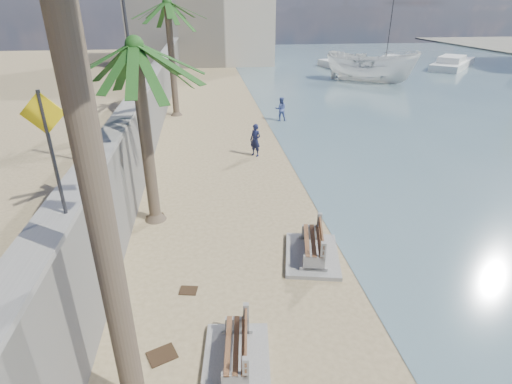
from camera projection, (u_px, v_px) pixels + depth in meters
ground_plane at (321, 378)px, 8.65m from camera, size 140.00×140.00×0.00m
seawall at (156, 101)px, 25.21m from camera, size 0.45×70.00×3.50m
wall_cap at (153, 72)px, 24.43m from camera, size 0.80×70.00×0.12m
end_building at (200, 6)px, 51.99m from camera, size 18.00×12.00×14.00m
bench_near at (236, 349)px, 8.85m from camera, size 1.71×2.32×0.91m
bench_far at (313, 245)px, 12.58m from camera, size 2.12×2.71×1.01m
palm_mid at (135, 47)px, 12.36m from camera, size 5.00×5.00×7.08m
palm_back at (167, 4)px, 25.74m from camera, size 5.00×5.00×8.29m
pedestrian_sign at (49, 138)px, 7.20m from camera, size 0.78×0.07×2.40m
streetlight at (126, 22)px, 15.95m from camera, size 0.28×0.28×5.12m
person_a at (255, 138)px, 20.80m from camera, size 0.84×0.84×1.96m
person_b at (281, 108)px, 27.17m from camera, size 0.90×0.72×1.78m
boat_cruiser at (371, 65)px, 40.37m from camera, size 4.94×4.92×4.10m
yacht_near at (453, 64)px, 50.10m from camera, size 10.02×10.45×1.50m
yacht_far at (341, 66)px, 48.71m from camera, size 4.08×7.95×1.50m
sailboat_west at (386, 59)px, 55.41m from camera, size 5.88×5.88×9.42m
debris_b at (162, 355)px, 9.19m from camera, size 0.77×0.71×0.03m
debris_c at (156, 217)px, 15.09m from camera, size 0.80×0.71×0.03m
debris_d at (188, 290)px, 11.25m from camera, size 0.55×0.47×0.03m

